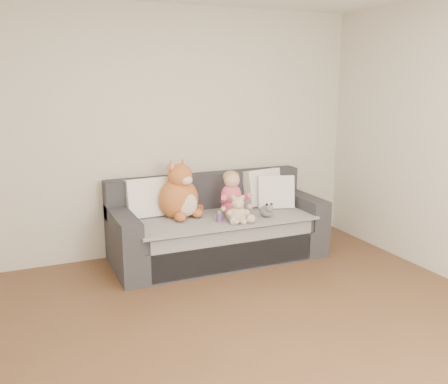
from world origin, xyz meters
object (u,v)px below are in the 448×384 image
(plush_cat, at_px, (180,195))
(teddy_bear, at_px, (238,212))
(sippy_cup, at_px, (219,215))
(toddler, at_px, (233,198))
(sofa, at_px, (217,229))

(plush_cat, relative_size, teddy_bear, 2.17)
(plush_cat, distance_m, sippy_cup, 0.47)
(toddler, distance_m, plush_cat, 0.54)
(sofa, distance_m, toddler, 0.41)
(sofa, bearing_deg, plush_cat, 172.33)
(toddler, bearing_deg, plush_cat, 161.68)
(sofa, height_order, sippy_cup, sofa)
(sofa, relative_size, toddler, 4.53)
(plush_cat, bearing_deg, sippy_cup, -64.97)
(teddy_bear, relative_size, sippy_cup, 2.47)
(sofa, xyz_separation_m, plush_cat, (-0.38, 0.05, 0.39))
(toddler, bearing_deg, sofa, 130.94)
(toddler, height_order, plush_cat, plush_cat)
(sofa, distance_m, teddy_bear, 0.49)
(toddler, relative_size, teddy_bear, 1.69)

